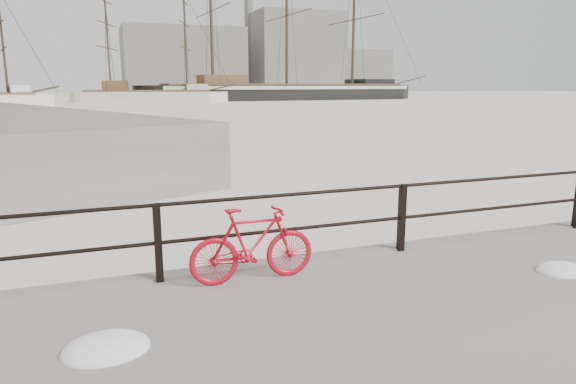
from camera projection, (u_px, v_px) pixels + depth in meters
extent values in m
plane|color=white|center=(394.00, 269.00, 7.84)|extent=(400.00, 400.00, 0.00)
imported|color=red|center=(252.00, 245.00, 6.34)|extent=(1.58, 0.26, 0.95)
ellipsoid|color=white|center=(105.00, 336.00, 4.72)|extent=(0.81, 0.63, 0.29)
ellipsoid|color=white|center=(562.00, 263.00, 6.73)|extent=(0.67, 0.52, 0.24)
cube|color=gray|center=(183.00, 62.00, 141.18)|extent=(32.00, 18.00, 18.00)
cube|color=gray|center=(295.00, 54.00, 157.19)|extent=(26.00, 20.00, 24.00)
cube|color=gray|center=(354.00, 72.00, 170.71)|extent=(20.00, 16.00, 14.00)
cylinder|color=gray|center=(249.00, 20.00, 155.25)|extent=(2.80, 2.80, 44.00)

